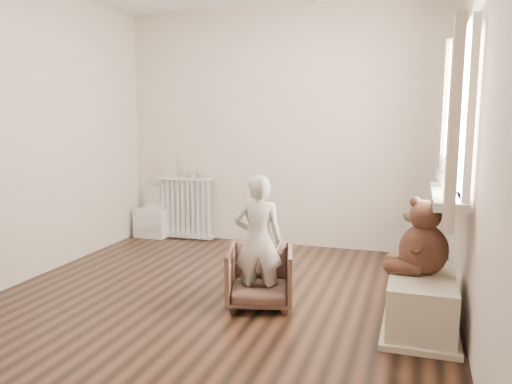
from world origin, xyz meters
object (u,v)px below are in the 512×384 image
(radiator, at_px, (185,206))
(toy_vanity, at_px, (153,214))
(armchair, at_px, (260,277))
(toy_bench, at_px, (421,300))
(child, at_px, (258,241))
(teddy_bear, at_px, (425,232))
(plush_cat, at_px, (445,173))

(radiator, xyz_separation_m, toy_vanity, (-0.42, -0.03, -0.11))
(radiator, bearing_deg, armchair, -49.61)
(armchair, bearing_deg, toy_bench, -17.14)
(toy_vanity, bearing_deg, radiator, 4.05)
(toy_vanity, distance_m, child, 2.59)
(toy_vanity, relative_size, teddy_bear, 1.17)
(toy_vanity, height_order, armchair, toy_vanity)
(teddy_bear, bearing_deg, toy_bench, -86.16)
(teddy_bear, bearing_deg, plush_cat, 80.25)
(toy_vanity, height_order, teddy_bear, teddy_bear)
(armchair, relative_size, child, 0.50)
(child, bearing_deg, toy_bench, 165.31)
(child, height_order, plush_cat, plush_cat)
(radiator, height_order, toy_vanity, radiator)
(child, relative_size, teddy_bear, 1.94)
(radiator, height_order, toy_bench, radiator)
(radiator, bearing_deg, plush_cat, -21.26)
(radiator, bearing_deg, toy_vanity, -175.95)
(toy_vanity, xyz_separation_m, toy_bench, (3.07, -1.76, -0.08))
(teddy_bear, distance_m, plush_cat, 0.75)
(toy_vanity, height_order, child, child)
(toy_bench, bearing_deg, armchair, 177.38)
(plush_cat, bearing_deg, toy_vanity, 176.92)
(armchair, xyz_separation_m, toy_bench, (1.17, -0.05, -0.03))
(teddy_bear, bearing_deg, toy_vanity, 153.11)
(teddy_bear, xyz_separation_m, plush_cat, (0.14, 0.66, 0.33))
(toy_bench, bearing_deg, child, 179.82)
(plush_cat, bearing_deg, teddy_bear, -86.95)
(child, bearing_deg, armchair, -104.52)
(armchair, distance_m, teddy_bear, 1.25)
(radiator, relative_size, child, 0.73)
(armchair, xyz_separation_m, child, (0.00, -0.05, 0.29))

